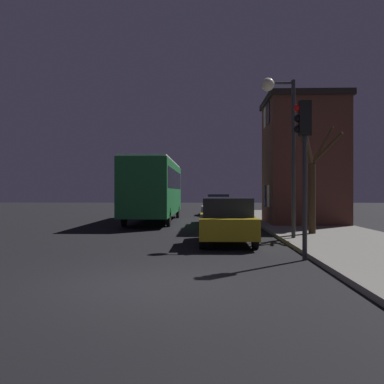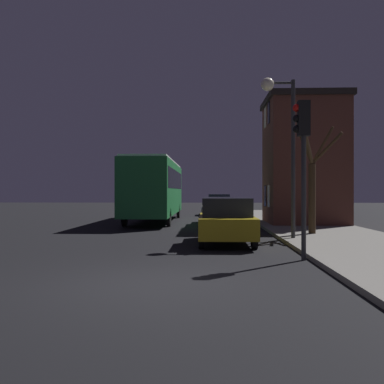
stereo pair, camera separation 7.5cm
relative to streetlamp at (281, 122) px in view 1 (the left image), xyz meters
The scene contains 9 objects.
ground_plane 9.03m from the streetlamp, 117.62° to the right, with size 120.00×120.00×0.00m, color black.
brick_building 7.87m from the streetlamp, 71.65° to the left, with size 4.05×4.34×6.56m.
streetlamp is the anchor object (origin of this frame).
traffic_light 4.38m from the streetlamp, 92.31° to the right, with size 0.43×0.24×4.07m.
bare_tree 2.99m from the streetlamp, 44.68° to the left, with size 1.70×1.51×4.10m.
bus 11.48m from the streetlamp, 120.06° to the left, with size 2.44×10.91×3.51m.
car_near_lane 4.05m from the streetlamp, 156.84° to the right, with size 1.79×4.04×1.54m.
car_mid_lane 8.65m from the streetlamp, 104.61° to the left, with size 1.79×4.55×1.46m.
car_far_lane 17.75m from the streetlamp, 95.69° to the left, with size 1.76×4.50×1.56m.
Camera 1 is at (1.03, -8.10, 1.75)m, focal length 40.00 mm.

